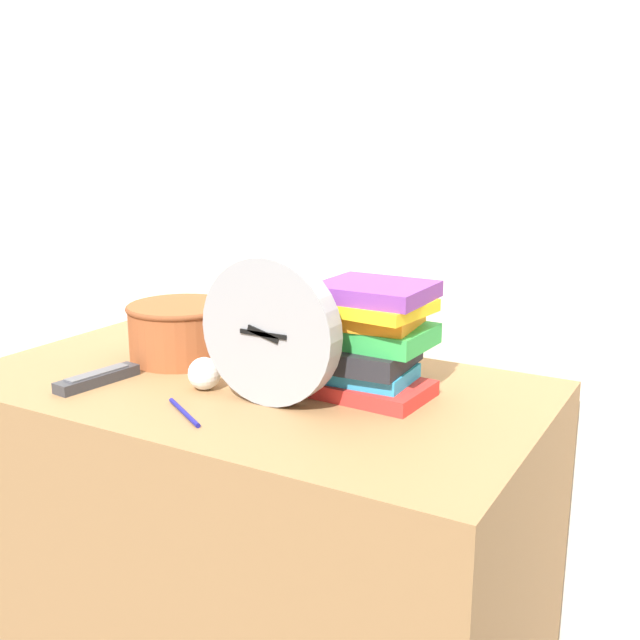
{
  "coord_description": "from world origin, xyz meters",
  "views": [
    {
      "loc": [
        0.77,
        -0.78,
        1.2
      ],
      "look_at": [
        0.16,
        0.3,
        0.9
      ],
      "focal_mm": 42.0,
      "sensor_mm": 36.0,
      "label": 1
    }
  ],
  "objects_px": {
    "crumpled_paper_ball": "(204,374)",
    "pen": "(184,412)",
    "book_stack": "(366,339)",
    "basket": "(181,329)",
    "tv_remote": "(98,378)",
    "desk_clock": "(270,332)"
  },
  "relations": [
    {
      "from": "desk_clock",
      "to": "book_stack",
      "type": "height_order",
      "value": "desk_clock"
    },
    {
      "from": "desk_clock",
      "to": "pen",
      "type": "xyz_separation_m",
      "value": [
        -0.09,
        -0.12,
        -0.12
      ]
    },
    {
      "from": "desk_clock",
      "to": "crumpled_paper_ball",
      "type": "bearing_deg",
      "value": 179.32
    },
    {
      "from": "tv_remote",
      "to": "pen",
      "type": "relative_size",
      "value": 1.44
    },
    {
      "from": "crumpled_paper_ball",
      "to": "pen",
      "type": "distance_m",
      "value": 0.13
    },
    {
      "from": "crumpled_paper_ball",
      "to": "pen",
      "type": "bearing_deg",
      "value": -66.85
    },
    {
      "from": "book_stack",
      "to": "basket",
      "type": "bearing_deg",
      "value": 179.96
    },
    {
      "from": "basket",
      "to": "crumpled_paper_ball",
      "type": "height_order",
      "value": "basket"
    },
    {
      "from": "desk_clock",
      "to": "crumpled_paper_ball",
      "type": "height_order",
      "value": "desk_clock"
    },
    {
      "from": "desk_clock",
      "to": "book_stack",
      "type": "distance_m",
      "value": 0.18
    },
    {
      "from": "book_stack",
      "to": "tv_remote",
      "type": "bearing_deg",
      "value": -155.85
    },
    {
      "from": "book_stack",
      "to": "crumpled_paper_ball",
      "type": "xyz_separation_m",
      "value": [
        -0.26,
        -0.13,
        -0.07
      ]
    },
    {
      "from": "pen",
      "to": "crumpled_paper_ball",
      "type": "bearing_deg",
      "value": 113.15
    },
    {
      "from": "desk_clock",
      "to": "tv_remote",
      "type": "bearing_deg",
      "value": -167.74
    },
    {
      "from": "tv_remote",
      "to": "basket",
      "type": "bearing_deg",
      "value": 81.18
    },
    {
      "from": "basket",
      "to": "desk_clock",
      "type": "bearing_deg",
      "value": -23.17
    },
    {
      "from": "basket",
      "to": "pen",
      "type": "relative_size",
      "value": 1.83
    },
    {
      "from": "desk_clock",
      "to": "pen",
      "type": "bearing_deg",
      "value": -128.78
    },
    {
      "from": "tv_remote",
      "to": "crumpled_paper_ball",
      "type": "xyz_separation_m",
      "value": [
        0.19,
        0.07,
        0.02
      ]
    },
    {
      "from": "crumpled_paper_ball",
      "to": "tv_remote",
      "type": "bearing_deg",
      "value": -158.65
    },
    {
      "from": "pen",
      "to": "basket",
      "type": "bearing_deg",
      "value": 130.4
    },
    {
      "from": "basket",
      "to": "crumpled_paper_ball",
      "type": "relative_size",
      "value": 3.67
    }
  ]
}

